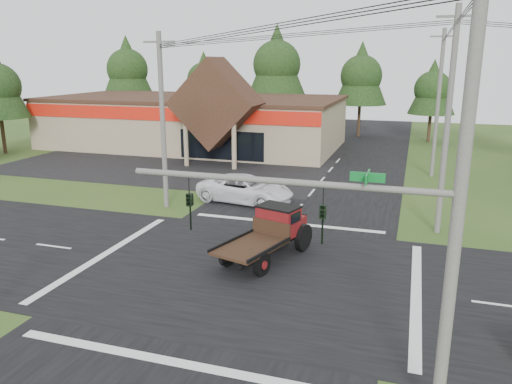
% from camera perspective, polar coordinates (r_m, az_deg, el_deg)
% --- Properties ---
extents(ground, '(120.00, 120.00, 0.00)m').
position_cam_1_polar(ground, '(21.80, -1.09, -9.14)').
color(ground, '#254518').
rests_on(ground, ground).
extents(road_ns, '(12.00, 120.00, 0.02)m').
position_cam_1_polar(road_ns, '(21.80, -1.09, -9.12)').
color(road_ns, black).
rests_on(road_ns, ground).
extents(road_ew, '(120.00, 12.00, 0.02)m').
position_cam_1_polar(road_ew, '(21.80, -1.09, -9.11)').
color(road_ew, black).
rests_on(road_ew, ground).
extents(parking_apron, '(28.00, 14.00, 0.02)m').
position_cam_1_polar(parking_apron, '(43.92, -10.48, 2.92)').
color(parking_apron, black).
rests_on(parking_apron, ground).
extents(cvs_building, '(30.40, 18.20, 9.19)m').
position_cam_1_polar(cvs_building, '(53.60, -6.93, 8.15)').
color(cvs_building, tan).
rests_on(cvs_building, ground).
extents(traffic_signal_mast, '(8.12, 0.24, 7.00)m').
position_cam_1_polar(traffic_signal_mast, '(12.20, 13.64, -6.82)').
color(traffic_signal_mast, '#595651').
rests_on(traffic_signal_mast, ground).
extents(utility_pole_nr, '(2.00, 0.30, 11.00)m').
position_cam_1_polar(utility_pole_nr, '(11.85, 22.12, -1.97)').
color(utility_pole_nr, '#595651').
rests_on(utility_pole_nr, ground).
extents(utility_pole_nw, '(2.00, 0.30, 10.50)m').
position_cam_1_polar(utility_pole_nw, '(30.70, -10.62, 8.06)').
color(utility_pole_nw, '#595651').
rests_on(utility_pole_nw, ground).
extents(utility_pole_ne, '(2.00, 0.30, 11.50)m').
position_cam_1_polar(utility_pole_ne, '(27.07, 21.05, 7.54)').
color(utility_pole_ne, '#595651').
rests_on(utility_pole_ne, ground).
extents(utility_pole_n, '(2.00, 0.30, 11.20)m').
position_cam_1_polar(utility_pole_n, '(41.01, 20.09, 9.54)').
color(utility_pole_n, '#595651').
rests_on(utility_pole_n, ground).
extents(tree_row_a, '(6.72, 6.72, 12.12)m').
position_cam_1_polar(tree_row_a, '(69.24, -14.50, 13.64)').
color(tree_row_a, '#332316').
rests_on(tree_row_a, ground).
extents(tree_row_b, '(5.60, 5.60, 10.10)m').
position_cam_1_polar(tree_row_b, '(66.40, -5.95, 12.83)').
color(tree_row_b, '#332316').
rests_on(tree_row_b, ground).
extents(tree_row_c, '(7.28, 7.28, 13.13)m').
position_cam_1_polar(tree_row_c, '(62.08, 2.39, 14.63)').
color(tree_row_c, '#332316').
rests_on(tree_row_c, ground).
extents(tree_row_d, '(6.16, 6.16, 11.11)m').
position_cam_1_polar(tree_row_d, '(61.22, 11.94, 13.07)').
color(tree_row_d, '#332316').
rests_on(tree_row_d, ground).
extents(tree_row_e, '(5.04, 5.04, 9.09)m').
position_cam_1_polar(tree_row_e, '(58.95, 19.55, 11.20)').
color(tree_row_e, '#332316').
rests_on(tree_row_e, ground).
extents(antique_flatbed_truck, '(3.66, 5.95, 2.33)m').
position_cam_1_polar(antique_flatbed_truck, '(22.74, 1.07, -4.95)').
color(antique_flatbed_truck, '#5F100D').
rests_on(antique_flatbed_truck, ground).
extents(white_pickup, '(6.60, 3.79, 1.73)m').
position_cam_1_polar(white_pickup, '(32.05, -1.20, 0.36)').
color(white_pickup, white).
rests_on(white_pickup, ground).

